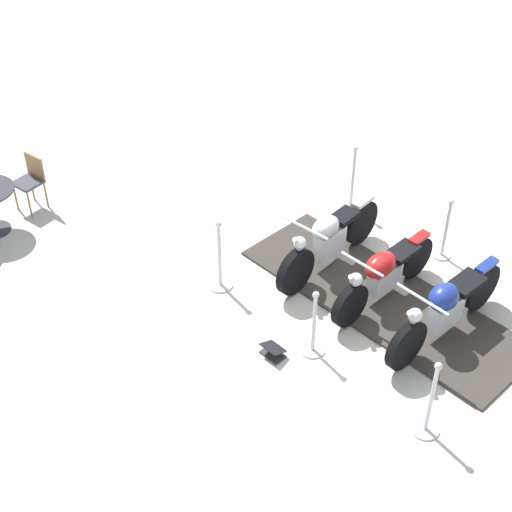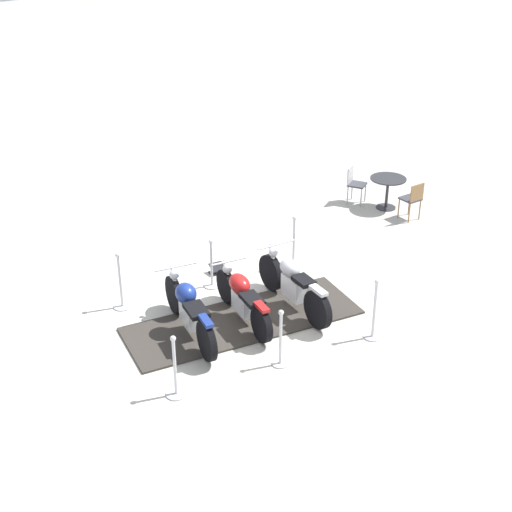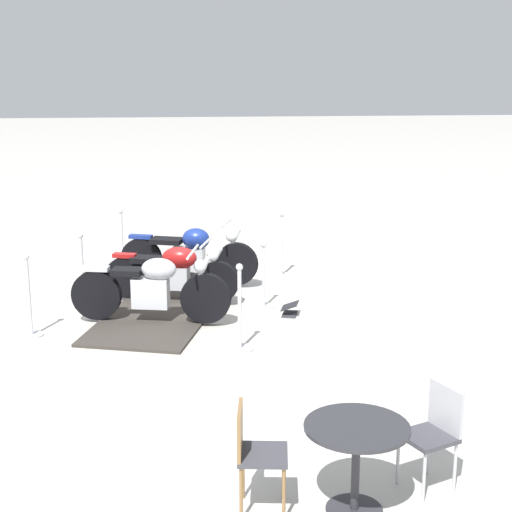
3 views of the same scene
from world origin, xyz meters
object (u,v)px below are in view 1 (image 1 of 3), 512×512
object	(u,v)px
motorcycle_chrome	(329,240)
motorcycle_maroon	(383,274)
stanchion_left_front	(352,186)
stanchion_left_mid	(445,236)
motorcycle_navy	(446,308)
stanchion_right_rear	(429,410)
cafe_chair_near_table	(31,178)
info_placard	(273,352)
stanchion_right_mid	(314,333)
stanchion_right_front	(220,267)

from	to	relation	value
motorcycle_chrome	motorcycle_maroon	bearing A→B (deg)	85.24
stanchion_left_front	stanchion_left_mid	bearing A→B (deg)	-15.69
motorcycle_chrome	stanchion_left_front	distance (m)	1.66
motorcycle_navy	stanchion_left_mid	distance (m)	1.78
stanchion_right_rear	cafe_chair_near_table	xyz separation A→B (m)	(-7.11, 1.12, 0.19)
motorcycle_maroon	info_placard	xyz separation A→B (m)	(-0.78, -1.68, -0.43)
motorcycle_maroon	stanchion_right_rear	size ratio (longest dim) A/B	1.83
stanchion_left_front	cafe_chair_near_table	size ratio (longest dim) A/B	1.26
motorcycle_chrome	cafe_chair_near_table	bearing A→B (deg)	-67.16
stanchion_right_mid	info_placard	distance (m)	0.58
stanchion_right_front	stanchion_right_mid	size ratio (longest dim) A/B	1.13
motorcycle_maroon	stanchion_left_front	distance (m)	2.31
motorcycle_maroon	motorcycle_chrome	bearing A→B (deg)	-90.74
motorcycle_navy	stanchion_left_front	distance (m)	3.16
stanchion_right_mid	stanchion_left_front	size ratio (longest dim) A/B	0.88
motorcycle_maroon	motorcycle_navy	bearing A→B (deg)	89.79
stanchion_left_mid	cafe_chair_near_table	size ratio (longest dim) A/B	1.14
motorcycle_chrome	stanchion_right_rear	bearing A→B (deg)	59.04
motorcycle_chrome	stanchion_left_mid	world-z (taller)	motorcycle_chrome
motorcycle_navy	stanchion_right_rear	bearing A→B (deg)	30.58
motorcycle_chrome	stanchion_right_rear	distance (m)	3.13
stanchion_left_front	info_placard	xyz separation A→B (m)	(0.56, -3.57, -0.33)
motorcycle_navy	stanchion_left_mid	world-z (taller)	motorcycle_navy
stanchion_right_mid	motorcycle_navy	bearing A→B (deg)	38.46
stanchion_right_rear	stanchion_left_front	world-z (taller)	stanchion_left_front
motorcycle_chrome	motorcycle_navy	world-z (taller)	motorcycle_chrome
motorcycle_maroon	stanchion_right_front	bearing A→B (deg)	-52.63
motorcycle_maroon	cafe_chair_near_table	distance (m)	5.80
motorcycle_navy	motorcycle_maroon	bearing A→B (deg)	-88.58
motorcycle_navy	cafe_chair_near_table	bearing A→B (deg)	-69.38
motorcycle_chrome	info_placard	bearing A→B (deg)	16.84
info_placard	cafe_chair_near_table	world-z (taller)	cafe_chair_near_table
stanchion_right_mid	cafe_chair_near_table	bearing A→B (deg)	173.31
info_placard	stanchion_left_mid	bearing A→B (deg)	-95.09
motorcycle_maroon	stanchion_right_front	xyz separation A→B (m)	(-2.10, -0.85, -0.15)
stanchion_left_mid	stanchion_left_front	xyz separation A→B (m)	(-1.73, 0.48, 0.02)
stanchion_left_mid	motorcycle_maroon	bearing A→B (deg)	-105.68
stanchion_right_mid	info_placard	bearing A→B (deg)	-139.63
stanchion_right_rear	info_placard	bearing A→B (deg)	176.10
stanchion_right_rear	stanchion_right_mid	xyz separation A→B (m)	(-1.73, 0.48, -0.03)
stanchion_left_mid	stanchion_right_mid	distance (m)	2.85
cafe_chair_near_table	motorcycle_maroon	bearing A→B (deg)	103.89
motorcycle_chrome	stanchion_right_rear	world-z (taller)	stanchion_right_rear
stanchion_left_front	motorcycle_navy	bearing A→B (deg)	-43.18
stanchion_left_mid	info_placard	bearing A→B (deg)	-110.78
info_placard	stanchion_right_rear	bearing A→B (deg)	-168.22
motorcycle_maroon	stanchion_left_front	xyz separation A→B (m)	(-1.33, 1.89, -0.10)
stanchion_left_mid	stanchion_right_front	size ratio (longest dim) A/B	0.91
cafe_chair_near_table	motorcycle_navy	bearing A→B (deg)	100.62
info_placard	cafe_chair_near_table	bearing A→B (deg)	4.66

